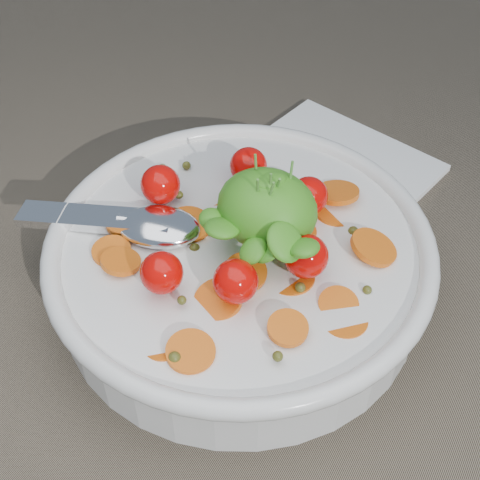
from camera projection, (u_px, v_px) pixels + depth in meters
The scene contains 3 objects.
ground at pixel (267, 307), 0.54m from camera, with size 6.00×6.00×0.00m, color #756753.
bowl at pixel (240, 261), 0.53m from camera, with size 0.33×0.30×0.13m.
napkin at pixel (332, 168), 0.66m from camera, with size 0.18×0.15×0.01m, color white.
Camera 1 is at (0.15, -0.31, 0.42)m, focal length 50.00 mm.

